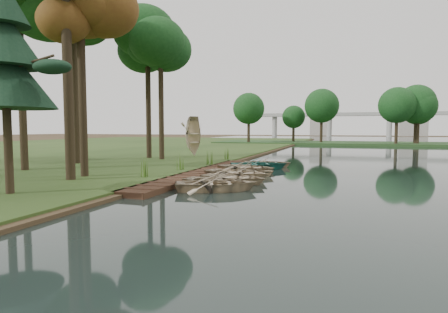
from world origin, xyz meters
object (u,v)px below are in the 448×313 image
(boardwalk, at_px, (201,174))
(stored_rowboat, at_px, (193,152))
(rowboat_2, at_px, (233,176))
(rowboat_0, at_px, (216,182))
(rowboat_1, at_px, (218,180))
(pine_tree, at_px, (4,56))

(boardwalk, height_order, stored_rowboat, stored_rowboat)
(rowboat_2, relative_size, stored_rowboat, 0.95)
(boardwalk, distance_m, stored_rowboat, 12.68)
(boardwalk, relative_size, rowboat_0, 4.29)
(rowboat_0, relative_size, rowboat_2, 1.06)
(rowboat_1, bearing_deg, pine_tree, 138.39)
(rowboat_0, xyz_separation_m, pine_tree, (-7.11, -4.60, 5.28))
(rowboat_1, bearing_deg, stored_rowboat, 36.57)
(stored_rowboat, xyz_separation_m, pine_tree, (1.08, -21.12, 5.03))
(boardwalk, bearing_deg, pine_tree, -114.06)
(boardwalk, relative_size, rowboat_2, 4.53)
(stored_rowboat, bearing_deg, rowboat_1, -130.17)
(boardwalk, xyz_separation_m, stored_rowboat, (-5.39, 11.46, 0.54))
(stored_rowboat, bearing_deg, rowboat_2, -126.73)
(stored_rowboat, bearing_deg, pine_tree, -154.26)
(rowboat_0, relative_size, pine_tree, 0.44)
(boardwalk, relative_size, pine_tree, 1.89)
(rowboat_0, height_order, rowboat_2, rowboat_0)
(rowboat_1, relative_size, pine_tree, 0.42)
(boardwalk, relative_size, rowboat_1, 4.48)
(rowboat_1, xyz_separation_m, rowboat_2, (0.29, 1.58, -0.00))
(rowboat_0, distance_m, rowboat_2, 2.50)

